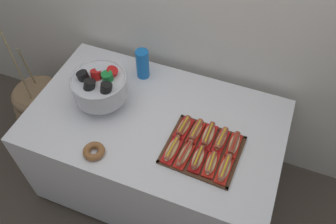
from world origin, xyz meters
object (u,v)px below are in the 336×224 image
(donut, at_px, (94,151))
(hot_dog_2, at_px, (198,159))
(floor_vase, at_px, (44,110))
(cup_stack, at_px, (143,64))
(buffet_table, at_px, (156,152))
(hot_dog_0, at_px, (172,149))
(hot_dog_4, at_px, (225,169))
(hot_dog_7, at_px, (208,136))
(serving_tray, at_px, (203,150))
(hot_dog_9, at_px, (234,145))
(hot_dog_3, at_px, (211,164))
(hot_dog_8, at_px, (221,140))
(hot_dog_6, at_px, (196,131))
(punch_bowl, at_px, (100,86))
(hot_dog_1, at_px, (185,154))
(hot_dog_5, at_px, (184,127))

(donut, bearing_deg, hot_dog_2, 15.52)
(floor_vase, relative_size, cup_stack, 5.03)
(buffet_table, bearing_deg, cup_stack, 124.14)
(hot_dog_0, height_order, hot_dog_4, hot_dog_4)
(hot_dog_7, bearing_deg, serving_tray, -92.60)
(buffet_table, bearing_deg, hot_dog_9, -3.57)
(hot_dog_4, xyz_separation_m, hot_dog_7, (-0.14, 0.17, 0.00))
(serving_tray, bearing_deg, hot_dog_7, 87.40)
(hot_dog_0, xyz_separation_m, cup_stack, (-0.39, 0.50, 0.07))
(hot_dog_3, bearing_deg, cup_stack, 140.64)
(hot_dog_4, bearing_deg, hot_dog_8, 111.85)
(cup_stack, height_order, donut, cup_stack)
(hot_dog_6, xyz_separation_m, hot_dog_9, (0.22, -0.01, 0.00))
(hot_dog_7, bearing_deg, donut, -150.29)
(hot_dog_4, distance_m, donut, 0.71)
(hot_dog_8, xyz_separation_m, cup_stack, (-0.63, 0.34, 0.06))
(cup_stack, bearing_deg, floor_vase, -167.83)
(buffet_table, bearing_deg, hot_dog_4, -22.17)
(buffet_table, xyz_separation_m, hot_dog_8, (0.41, -0.03, 0.39))
(serving_tray, bearing_deg, hot_dog_4, -31.41)
(serving_tray, distance_m, hot_dog_3, 0.12)
(hot_dog_9, bearing_deg, punch_bowl, 177.30)
(hot_dog_2, distance_m, hot_dog_8, 0.18)
(hot_dog_1, height_order, punch_bowl, punch_bowl)
(hot_dog_6, relative_size, donut, 1.41)
(cup_stack, bearing_deg, hot_dog_8, -28.67)
(hot_dog_9, bearing_deg, hot_dog_4, -92.60)
(punch_bowl, distance_m, cup_stack, 0.34)
(cup_stack, bearing_deg, donut, -90.48)
(hot_dog_1, distance_m, hot_dog_9, 0.28)
(buffet_table, xyz_separation_m, hot_dog_1, (0.25, -0.18, 0.39))
(floor_vase, xyz_separation_m, hot_dog_2, (1.38, -0.32, 0.57))
(hot_dog_4, relative_size, hot_dog_6, 1.02)
(hot_dog_9, bearing_deg, floor_vase, 173.83)
(floor_vase, height_order, hot_dog_6, floor_vase)
(hot_dog_6, bearing_deg, hot_dog_8, -2.60)
(hot_dog_0, bearing_deg, hot_dog_1, -2.60)
(hot_dog_1, height_order, hot_dog_9, hot_dog_9)
(hot_dog_0, bearing_deg, hot_dog_9, 26.21)
(hot_dog_9, relative_size, donut, 1.40)
(hot_dog_3, bearing_deg, hot_dog_6, 129.68)
(hot_dog_0, bearing_deg, hot_dog_4, -2.60)
(hot_dog_0, bearing_deg, hot_dog_3, -2.60)
(serving_tray, relative_size, hot_dog_8, 2.48)
(hot_dog_2, height_order, hot_dog_4, hot_dog_2)
(hot_dog_2, xyz_separation_m, hot_dog_8, (0.08, 0.16, 0.00))
(serving_tray, xyz_separation_m, hot_dog_4, (0.15, -0.09, 0.03))
(floor_vase, xyz_separation_m, hot_dog_0, (1.23, -0.32, 0.56))
(floor_vase, relative_size, hot_dog_4, 5.87)
(floor_vase, distance_m, hot_dog_5, 1.36)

